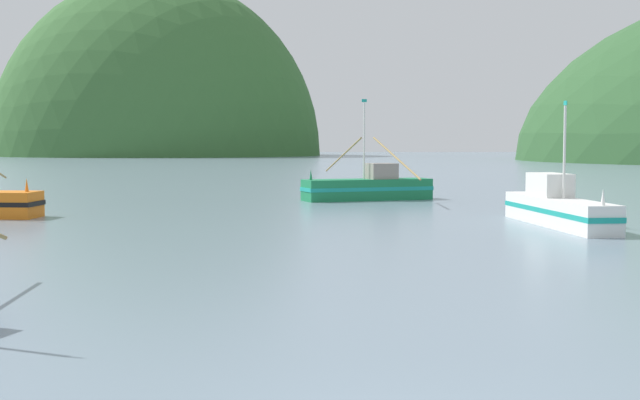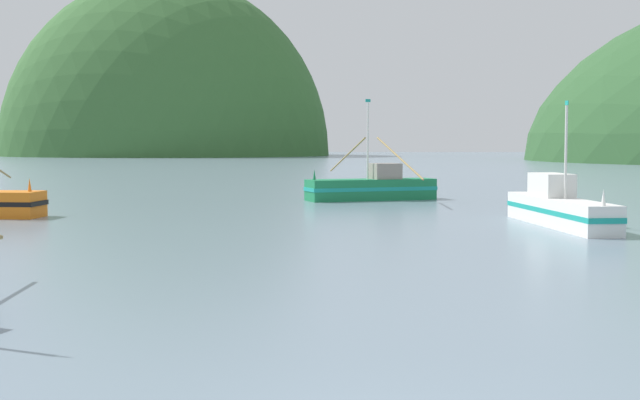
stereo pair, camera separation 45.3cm
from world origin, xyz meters
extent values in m
ellipsoid|color=#386633|center=(-39.66, 226.97, 0.00)|extent=(89.68, 71.74, 97.62)
cone|color=orange|center=(-15.21, 34.31, 1.71)|extent=(0.22, 0.22, 0.70)
cube|color=white|center=(10.90, 29.45, 0.66)|extent=(2.45, 10.44, 1.31)
cube|color=teal|center=(10.90, 29.45, 0.72)|extent=(2.48, 10.55, 0.24)
cone|color=white|center=(11.28, 24.71, 1.66)|extent=(0.22, 0.22, 0.70)
cube|color=silver|center=(10.81, 30.55, 1.86)|extent=(1.60, 2.95, 1.11)
cylinder|color=silver|center=(10.95, 28.83, 3.44)|extent=(0.12, 0.12, 4.26)
cube|color=teal|center=(10.95, 28.83, 5.69)|extent=(0.06, 0.36, 0.20)
cube|color=#197A47|center=(3.43, 47.28, 0.70)|extent=(8.97, 4.79, 1.41)
cube|color=teal|center=(3.43, 47.28, 0.77)|extent=(9.06, 4.83, 0.25)
cone|color=#197A47|center=(-0.38, 46.03, 1.76)|extent=(0.25, 0.25, 0.70)
cube|color=gray|center=(4.36, 47.58, 1.93)|extent=(2.32, 2.30, 1.05)
cylinder|color=silver|center=(3.20, 47.20, 3.97)|extent=(0.12, 0.12, 5.12)
cube|color=teal|center=(3.20, 47.20, 6.65)|extent=(0.35, 0.14, 0.20)
cylinder|color=#997F4C|center=(4.85, 42.98, 2.94)|extent=(2.28, 6.62, 2.58)
cylinder|color=#997F4C|center=(2.02, 51.58, 2.94)|extent=(2.28, 6.62, 2.58)
camera|label=1|loc=(-1.33, -10.17, 3.96)|focal=48.22mm
camera|label=2|loc=(-0.88, -10.17, 3.96)|focal=48.22mm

